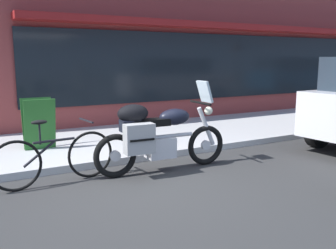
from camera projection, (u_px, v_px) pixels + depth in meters
name	position (u px, v px, depth m)	size (l,w,h in m)	color
ground_plane	(145.00, 186.00, 5.20)	(80.00, 80.00, 0.00)	#303030
touring_motorcycle	(157.00, 134.00, 5.76)	(2.25, 0.62, 1.41)	black
parked_bicycle	(55.00, 158.00, 5.25)	(1.76, 0.48, 0.94)	black
sandwich_board_sign	(39.00, 124.00, 6.82)	(0.55, 0.41, 0.93)	#1E511E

